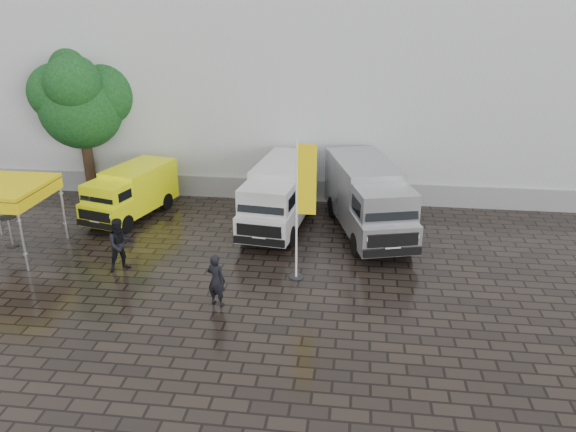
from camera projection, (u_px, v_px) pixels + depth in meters
name	position (u px, v px, depth m)	size (l,w,h in m)	color
ground	(271.00, 279.00, 19.01)	(120.00, 120.00, 0.00)	black
exhibition_hall	(350.00, 52.00, 31.35)	(44.00, 16.00, 12.00)	silver
hall_plinth	(340.00, 192.00, 25.93)	(44.00, 0.15, 1.00)	gray
van_yellow	(131.00, 194.00, 23.93)	(1.78, 4.63, 2.13)	#F4FF0D
van_white	(280.00, 197.00, 22.92)	(1.99, 5.96, 2.58)	silver
van_silver	(368.00, 201.00, 22.22)	(2.14, 6.41, 2.78)	#A3A4A8
canopy_tent	(1.00, 189.00, 20.13)	(3.01, 3.01, 2.67)	silver
flagpole	(302.00, 203.00, 18.12)	(0.88, 0.50, 4.85)	black
tree	(80.00, 101.00, 25.86)	(3.84, 3.95, 6.89)	black
cocktail_table	(10.00, 232.00, 21.34)	(0.60, 0.60, 1.18)	black
wheelie_bin	(399.00, 198.00, 25.22)	(0.56, 0.56, 0.94)	black
person_front	(216.00, 280.00, 17.15)	(0.62, 0.41, 1.70)	black
person_tent	(121.00, 244.00, 19.36)	(0.92, 0.72, 1.90)	black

